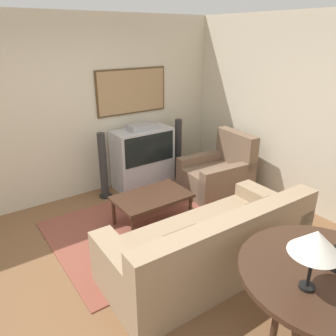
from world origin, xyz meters
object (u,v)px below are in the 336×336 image
table_lamp (316,243)px  speaker_tower_left (103,168)px  speaker_tower_right (178,150)px  couch (210,247)px  console_table (325,279)px  coffee_table (152,198)px  armchair (218,175)px  tv (143,157)px

table_lamp → speaker_tower_left: (0.05, 3.47, -0.64)m
table_lamp → speaker_tower_right: size_ratio=0.45×
couch → console_table: (0.04, -1.20, 0.41)m
coffee_table → speaker_tower_left: bearing=99.2°
couch → speaker_tower_left: speaker_tower_left is taller
table_lamp → console_table: bearing=2.5°
speaker_tower_left → armchair: bearing=-29.6°
console_table → coffee_table: bearing=90.9°
table_lamp → speaker_tower_left: size_ratio=0.45×
tv → console_table: 3.52m
speaker_tower_right → table_lamp: bearing=-113.2°
armchair → speaker_tower_left: size_ratio=1.01×
tv → speaker_tower_left: 0.72m
tv → console_table: (-0.50, -3.48, 0.20)m
console_table → table_lamp: table_lamp is taller
tv → armchair: size_ratio=1.02×
coffee_table → speaker_tower_right: speaker_tower_right is taller
console_table → tv: bearing=81.8°
coffee_table → table_lamp: 2.50m
armchair → speaker_tower_right: (-0.13, 0.89, 0.20)m
tv → speaker_tower_right: 0.72m
tv → speaker_tower_right: (0.72, -0.02, -0.01)m
armchair → table_lamp: 3.16m
speaker_tower_left → speaker_tower_right: same height
table_lamp → speaker_tower_left: table_lamp is taller
speaker_tower_left → speaker_tower_right: (1.44, 0.00, 0.00)m
couch → speaker_tower_right: speaker_tower_right is taller
couch → console_table: couch is taller
couch → coffee_table: bearing=-88.9°
table_lamp → speaker_tower_right: table_lamp is taller
tv → speaker_tower_right: bearing=-1.5°
armchair → table_lamp: table_lamp is taller
coffee_table → table_lamp: (-0.23, -2.37, 0.76)m
coffee_table → speaker_tower_right: 1.68m
coffee_table → console_table: 2.38m
console_table → speaker_tower_left: 3.48m
coffee_table → speaker_tower_left: size_ratio=0.95×
console_table → speaker_tower_right: bearing=70.6°
speaker_tower_left → couch: bearing=-85.5°
console_table → speaker_tower_left: size_ratio=1.23×
couch → speaker_tower_right: (1.26, 2.26, 0.20)m
couch → console_table: 1.27m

